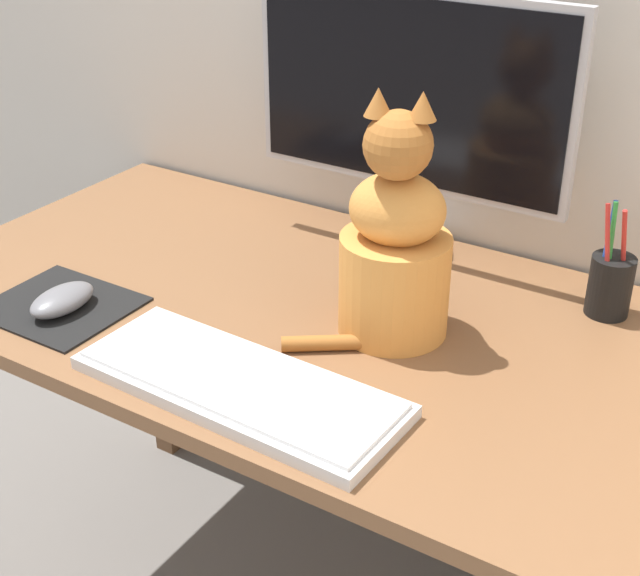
{
  "coord_description": "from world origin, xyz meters",
  "views": [
    {
      "loc": [
        0.55,
        -0.99,
        1.39
      ],
      "look_at": [
        -0.0,
        -0.11,
        0.83
      ],
      "focal_mm": 50.0,
      "sensor_mm": 36.0,
      "label": 1
    }
  ],
  "objects_px": {
    "monitor": "(408,109)",
    "keyboard": "(239,385)",
    "computer_mouse_left": "(62,300)",
    "cat": "(395,248)",
    "pen_cup": "(610,283)"
  },
  "relations": [
    {
      "from": "monitor",
      "to": "computer_mouse_left",
      "type": "distance_m",
      "value": 0.61
    },
    {
      "from": "cat",
      "to": "monitor",
      "type": "bearing_deg",
      "value": 99.01
    },
    {
      "from": "monitor",
      "to": "pen_cup",
      "type": "xyz_separation_m",
      "value": [
        0.35,
        -0.02,
        -0.2
      ]
    },
    {
      "from": "monitor",
      "to": "keyboard",
      "type": "distance_m",
      "value": 0.53
    },
    {
      "from": "monitor",
      "to": "cat",
      "type": "height_order",
      "value": "monitor"
    },
    {
      "from": "keyboard",
      "to": "computer_mouse_left",
      "type": "distance_m",
      "value": 0.35
    },
    {
      "from": "computer_mouse_left",
      "to": "keyboard",
      "type": "bearing_deg",
      "value": -4.48
    },
    {
      "from": "keyboard",
      "to": "cat",
      "type": "distance_m",
      "value": 0.29
    },
    {
      "from": "pen_cup",
      "to": "cat",
      "type": "bearing_deg",
      "value": -139.07
    },
    {
      "from": "monitor",
      "to": "cat",
      "type": "xyz_separation_m",
      "value": [
        0.11,
        -0.23,
        -0.12
      ]
    },
    {
      "from": "cat",
      "to": "pen_cup",
      "type": "bearing_deg",
      "value": 25.67
    },
    {
      "from": "cat",
      "to": "pen_cup",
      "type": "relative_size",
      "value": 2.03
    },
    {
      "from": "computer_mouse_left",
      "to": "cat",
      "type": "relative_size",
      "value": 0.31
    },
    {
      "from": "keyboard",
      "to": "computer_mouse_left",
      "type": "bearing_deg",
      "value": 177.41
    },
    {
      "from": "computer_mouse_left",
      "to": "pen_cup",
      "type": "distance_m",
      "value": 0.82
    }
  ]
}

